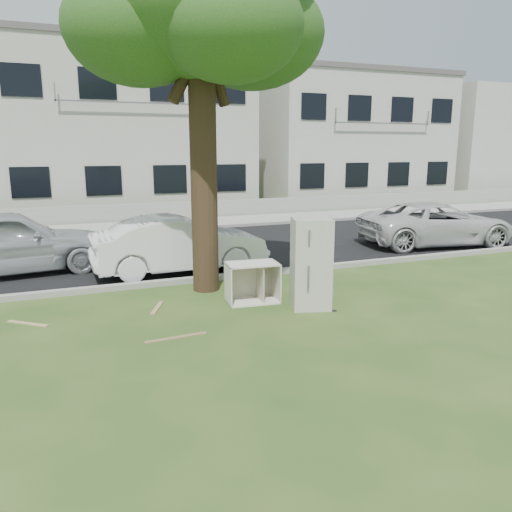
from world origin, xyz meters
name	(u,v)px	position (x,y,z in m)	size (l,w,h in m)	color
ground	(255,313)	(0.00, 0.00, 0.00)	(120.00, 120.00, 0.00)	#294819
road	(180,250)	(0.00, 6.00, 0.01)	(120.00, 7.00, 0.01)	black
kerb_near	(215,280)	(0.00, 2.45, 0.00)	(120.00, 0.18, 0.12)	gray
kerb_far	(157,232)	(0.00, 9.55, 0.00)	(120.00, 0.18, 0.12)	gray
sidewalk	(150,226)	(0.00, 11.00, 0.01)	(120.00, 2.80, 0.01)	gray
low_wall	(142,212)	(0.00, 12.60, 0.35)	(120.00, 0.15, 0.70)	gray
street_tree	(200,8)	(-0.40, 1.80, 5.49)	(3.80, 3.80, 7.02)	black
townhouse_center	(123,131)	(0.00, 17.50, 3.72)	(11.22, 8.16, 7.44)	#BBBAAA
townhouse_right	(338,139)	(12.00, 17.50, 3.42)	(10.20, 8.16, 6.84)	beige
fridge	(311,264)	(1.09, -0.05, 0.84)	(0.69, 0.64, 1.67)	silver
cabinet	(252,282)	(0.20, 0.65, 0.39)	(0.99, 0.61, 0.77)	silver
plank_a	(176,338)	(-1.60, -0.69, 0.01)	(0.99, 0.08, 0.02)	olive
plank_b	(28,324)	(-3.80, 0.87, 0.01)	(0.81, 0.08, 0.02)	tan
plank_c	(157,308)	(-1.60, 0.92, 0.01)	(0.74, 0.08, 0.02)	tan
car_center	(180,244)	(-0.55, 3.50, 0.68)	(1.43, 4.10, 1.35)	white
car_right	(437,224)	(7.53, 3.98, 0.65)	(2.16, 4.69, 1.30)	silver
car_left	(7,242)	(-4.34, 4.76, 0.78)	(1.84, 4.57, 1.56)	#B4B7BB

